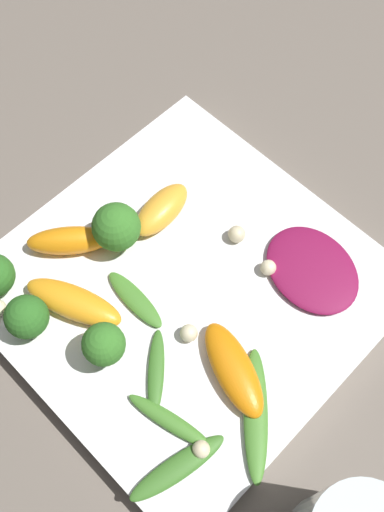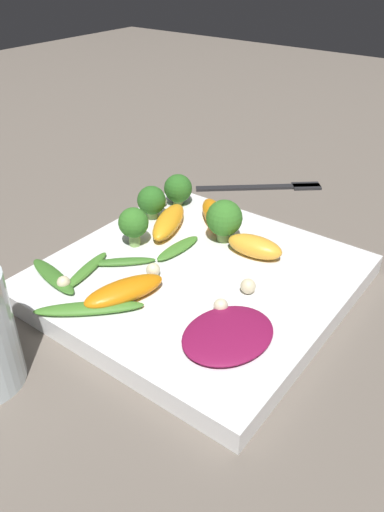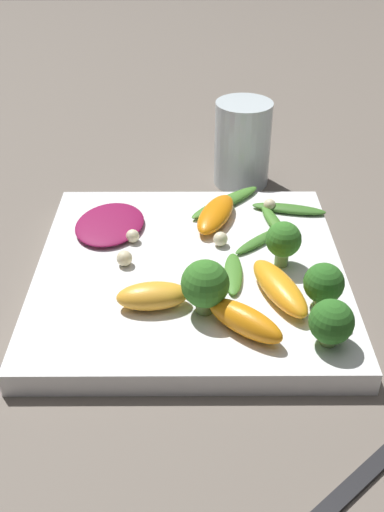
{
  "view_description": "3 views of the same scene",
  "coord_description": "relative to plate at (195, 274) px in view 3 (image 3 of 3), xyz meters",
  "views": [
    {
      "loc": [
        -0.13,
        -0.14,
        0.45
      ],
      "look_at": [
        0.01,
        0.01,
        0.04
      ],
      "focal_mm": 42.0,
      "sensor_mm": 36.0,
      "label": 1
    },
    {
      "loc": [
        0.24,
        -0.32,
        0.29
      ],
      "look_at": [
        -0.01,
        0.0,
        0.03
      ],
      "focal_mm": 35.0,
      "sensor_mm": 36.0,
      "label": 2
    },
    {
      "loc": [
        0.0,
        0.43,
        0.33
      ],
      "look_at": [
        0.0,
        0.01,
        0.04
      ],
      "focal_mm": 42.0,
      "sensor_mm": 36.0,
      "label": 3
    }
  ],
  "objects": [
    {
      "name": "arugula_sprig_4",
      "position": [
        -0.1,
        -0.09,
        0.01
      ],
      "size": [
        0.08,
        0.03,
        0.01
      ],
      "color": "#3D7528",
      "rests_on": "plate"
    },
    {
      "name": "orange_segment_0",
      "position": [
        0.03,
        0.06,
        0.02
      ],
      "size": [
        0.06,
        0.03,
        0.02
      ],
      "color": "#FCAD33",
      "rests_on": "plate"
    },
    {
      "name": "macadamia_nut_1",
      "position": [
        -0.03,
        -0.03,
        0.02
      ],
      "size": [
        0.01,
        0.01,
        0.01
      ],
      "color": "beige",
      "rests_on": "plate"
    },
    {
      "name": "arugula_sprig_1",
      "position": [
        -0.04,
        -0.11,
        0.01
      ],
      "size": [
        0.08,
        0.08,
        0.01
      ],
      "color": "#47842D",
      "rests_on": "plate"
    },
    {
      "name": "macadamia_nut_0",
      "position": [
        -0.08,
        -0.1,
        0.02
      ],
      "size": [
        0.01,
        0.01,
        0.01
      ],
      "color": "beige",
      "rests_on": "plate"
    },
    {
      "name": "plate",
      "position": [
        0.0,
        0.0,
        0.0
      ],
      "size": [
        0.27,
        0.27,
        0.02
      ],
      "color": "white",
      "rests_on": "ground_plane"
    },
    {
      "name": "macadamia_nut_4",
      "position": [
        0.05,
        -0.04,
        0.02
      ],
      "size": [
        0.01,
        0.01,
        0.01
      ],
      "color": "beige",
      "rests_on": "plate"
    },
    {
      "name": "arugula_sprig_3",
      "position": [
        -0.08,
        -0.07,
        0.01
      ],
      "size": [
        0.03,
        0.07,
        0.01
      ],
      "color": "#47842D",
      "rests_on": "plate"
    },
    {
      "name": "macadamia_nut_2",
      "position": [
        -0.12,
        0.08,
        0.02
      ],
      "size": [
        0.01,
        0.01,
        0.01
      ],
      "color": "beige",
      "rests_on": "plate"
    },
    {
      "name": "arugula_sprig_0",
      "position": [
        -0.04,
        0.02,
        0.01
      ],
      "size": [
        0.02,
        0.06,
        0.01
      ],
      "color": "#47842D",
      "rests_on": "plate"
    },
    {
      "name": "orange_segment_3",
      "position": [
        -0.04,
        0.09,
        0.02
      ],
      "size": [
        0.07,
        0.06,
        0.02
      ],
      "color": "orange",
      "rests_on": "plate"
    },
    {
      "name": "broccoli_floret_3",
      "position": [
        -0.1,
        0.1,
        0.03
      ],
      "size": [
        0.03,
        0.03,
        0.04
      ],
      "color": "#7A9E51",
      "rests_on": "plate"
    },
    {
      "name": "orange_segment_2",
      "position": [
        -0.07,
        0.05,
        0.02
      ],
      "size": [
        0.05,
        0.08,
        0.02
      ],
      "color": "orange",
      "rests_on": "plate"
    },
    {
      "name": "broccoli_floret_1",
      "position": [
        -0.11,
        0.06,
        0.03
      ],
      "size": [
        0.03,
        0.03,
        0.04
      ],
      "color": "#84AD5B",
      "rests_on": "plate"
    },
    {
      "name": "broccoli_floret_0",
      "position": [
        -0.08,
        -0.0,
        0.04
      ],
      "size": [
        0.03,
        0.03,
        0.04
      ],
      "color": "#84AD5B",
      "rests_on": "plate"
    },
    {
      "name": "orange_segment_1",
      "position": [
        -0.03,
        -0.07,
        0.02
      ],
      "size": [
        0.05,
        0.08,
        0.02
      ],
      "color": "orange",
      "rests_on": "plate"
    },
    {
      "name": "ground_plane",
      "position": [
        0.0,
        0.0,
        -0.01
      ],
      "size": [
        2.4,
        2.4,
        0.0
      ],
      "primitive_type": "plane",
      "color": "#6B6056"
    },
    {
      "name": "macadamia_nut_3",
      "position": [
        0.06,
        0.0,
        0.02
      ],
      "size": [
        0.01,
        0.01,
        0.01
      ],
      "color": "beige",
      "rests_on": "plate"
    },
    {
      "name": "arugula_sprig_2",
      "position": [
        -0.06,
        -0.03,
        0.01
      ],
      "size": [
        0.05,
        0.05,
        0.01
      ],
      "color": "#3D7528",
      "rests_on": "plate"
    },
    {
      "name": "broccoli_floret_2",
      "position": [
        -0.01,
        0.06,
        0.04
      ],
      "size": [
        0.04,
        0.04,
        0.05
      ],
      "color": "#7A9E51",
      "rests_on": "plate"
    },
    {
      "name": "drinking_glass",
      "position": [
        -0.06,
        -0.2,
        0.04
      ],
      "size": [
        0.06,
        0.06,
        0.1
      ],
      "color": "silver",
      "rests_on": "ground_plane"
    },
    {
      "name": "radicchio_leaf_0",
      "position": [
        0.08,
        -0.06,
        0.01
      ],
      "size": [
        0.08,
        0.09,
        0.01
      ],
      "color": "maroon",
      "rests_on": "plate"
    }
  ]
}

